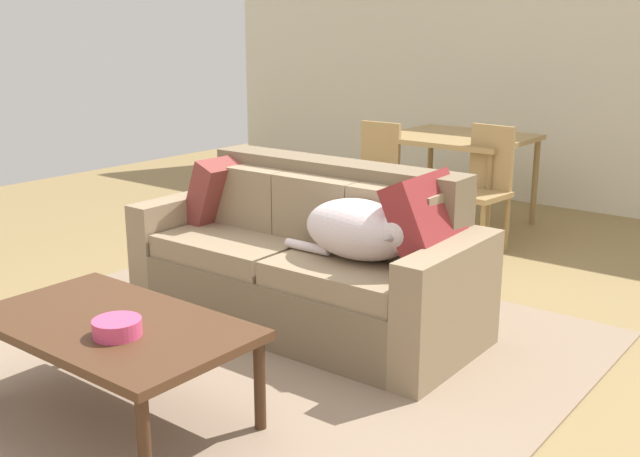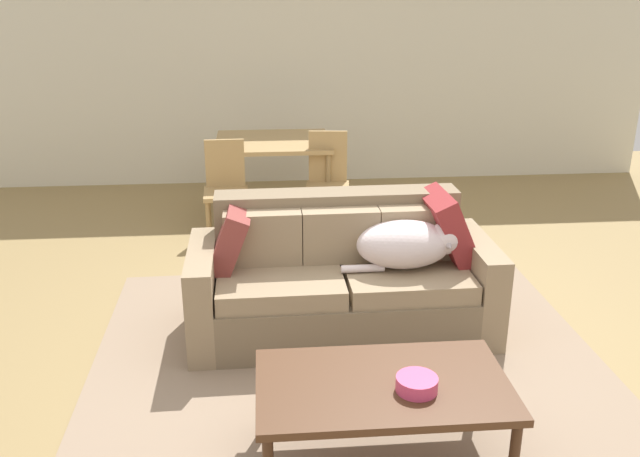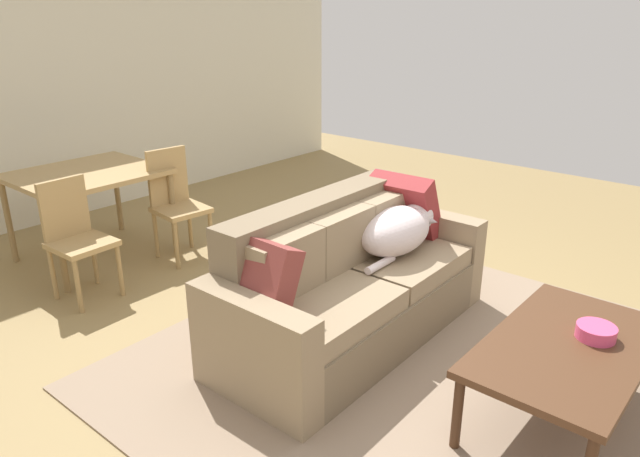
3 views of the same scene
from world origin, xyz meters
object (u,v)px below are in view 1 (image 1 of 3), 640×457
coffee_table (113,331)px  dining_table (458,144)px  couch (309,263)px  dining_chair_near_left (373,172)px  throw_pillow_by_left_arm (221,191)px  throw_pillow_by_right_arm (429,223)px  dog_on_left_cushion (364,230)px  bowl_on_coffee_table (117,328)px  dining_chair_near_right (483,183)px

coffee_table → dining_table: bearing=96.6°
couch → dining_chair_near_left: size_ratio=2.26×
coffee_table → throw_pillow_by_left_arm: bearing=118.7°
throw_pillow_by_right_arm → dining_chair_near_left: 2.42m
coffee_table → dining_table: (-0.44, 3.84, 0.29)m
couch → dog_on_left_cushion: (0.43, -0.08, 0.29)m
throw_pillow_by_right_arm → bowl_on_coffee_table: 1.63m
couch → dining_chair_near_right: size_ratio=2.15×
throw_pillow_by_left_arm → bowl_on_coffee_table: (0.92, -1.50, -0.18)m
throw_pillow_by_left_arm → throw_pillow_by_right_arm: 1.47m
dog_on_left_cushion → throw_pillow_by_left_arm: (-1.16, 0.12, 0.02)m
bowl_on_coffee_table → dining_chair_near_right: bearing=91.5°
dining_table → couch: bearing=-80.8°
couch → dining_chair_near_left: bearing=113.5°
dining_chair_near_right → coffee_table: bearing=-84.9°
dog_on_left_cushion → bowl_on_coffee_table: dog_on_left_cushion is taller
dog_on_left_cushion → coffee_table: (-0.39, -1.30, -0.23)m
couch → throw_pillow_by_right_arm: throw_pillow_by_right_arm is taller
bowl_on_coffee_table → couch: bearing=97.3°
throw_pillow_by_right_arm → couch: bearing=-175.2°
coffee_table → dog_on_left_cushion: bearing=73.3°
throw_pillow_by_left_arm → dining_chair_near_right: (0.83, 1.91, -0.15)m
couch → dining_chair_near_left: couch is taller
dog_on_left_cushion → bowl_on_coffee_table: bearing=-100.9°
dog_on_left_cushion → dining_table: 2.68m
dining_table → dining_chair_near_right: bearing=-46.1°
couch → dog_on_left_cushion: size_ratio=2.55×
dining_table → dining_chair_near_left: size_ratio=1.25×
dining_table → dining_chair_near_right: size_ratio=1.19×
dining_chair_near_left → bowl_on_coffee_table: bearing=-75.0°
bowl_on_coffee_table → dining_chair_near_right: size_ratio=0.21×
couch → dining_chair_near_right: dining_chair_near_right is taller
coffee_table → dining_chair_near_left: (-0.89, 3.26, 0.09)m
dog_on_left_cushion → dining_chair_near_right: 2.06m
throw_pillow_by_right_arm → dining_chair_near_right: 2.00m
dog_on_left_cushion → dining_chair_near_left: (-1.28, 1.96, -0.15)m
dining_table → dining_chair_near_left: dining_chair_near_left is taller
dining_chair_near_left → dining_chair_near_right: size_ratio=0.95×
throw_pillow_by_left_arm → dining_table: (0.33, 2.43, 0.03)m
bowl_on_coffee_table → dining_table: 3.98m
throw_pillow_by_left_arm → coffee_table: 1.64m
throw_pillow_by_left_arm → dining_table: 2.45m
throw_pillow_by_right_arm → dining_chair_near_left: bearing=131.0°
couch → throw_pillow_by_left_arm: couch is taller
coffee_table → dining_chair_near_left: 3.38m
bowl_on_coffee_table → dog_on_left_cushion: bearing=80.0°
throw_pillow_by_left_arm → dining_chair_near_left: size_ratio=0.46×
bowl_on_coffee_table → dining_table: dining_table is taller
couch → dog_on_left_cushion: 0.53m
bowl_on_coffee_table → dining_chair_near_left: (-1.04, 3.34, 0.01)m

